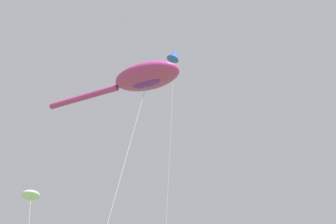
{
  "coord_description": "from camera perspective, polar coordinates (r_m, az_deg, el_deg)",
  "views": [
    {
      "loc": [
        -7.94,
        -3.11,
        1.86
      ],
      "look_at": [
        2.37,
        5.71,
        9.27
      ],
      "focal_mm": 42.71,
      "sensor_mm": 36.0,
      "label": 1
    }
  ],
  "objects": [
    {
      "name": "big_show_kite",
      "position": [
        23.89,
        -3.68,
        4.8
      ],
      "size": [
        6.51,
        9.4,
        15.59
      ],
      "rotation": [
        0.0,
        0.0,
        -1.33
      ],
      "color": "#CC3899",
      "rests_on": "ground"
    },
    {
      "name": "small_kite_delta_white",
      "position": [
        17.28,
        -18.99,
        -11.27
      ],
      "size": [
        2.22,
        4.35,
        6.82
      ],
      "rotation": [
        0.0,
        0.0,
        0.66
      ],
      "color": "white",
      "rests_on": "ground"
    },
    {
      "name": "small_kite_bird_shape",
      "position": [
        27.93,
        0.92,
        8.03
      ],
      "size": [
        4.0,
        2.46,
        19.13
      ],
      "rotation": [
        0.0,
        0.0,
        -2.44
      ],
      "color": "blue",
      "rests_on": "ground"
    }
  ]
}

